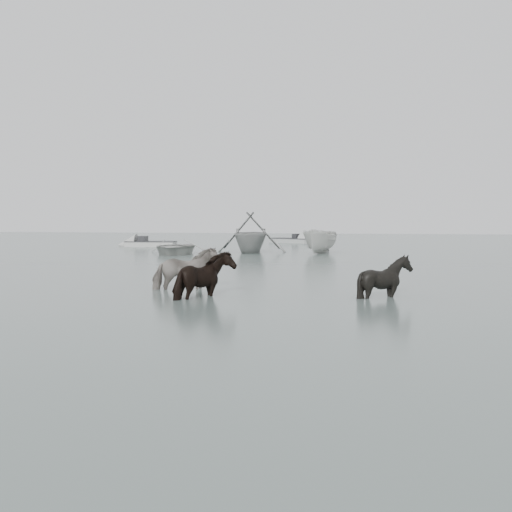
# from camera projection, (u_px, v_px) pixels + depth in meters

# --- Properties ---
(ground) EXTENTS (140.00, 140.00, 0.00)m
(ground) POSITION_uv_depth(u_px,v_px,m) (293.00, 301.00, 15.30)
(ground) COLOR #4B5955
(ground) RESTS_ON ground
(pony_pinto) EXTENTS (1.95, 1.51, 1.50)m
(pony_pinto) POSITION_uv_depth(u_px,v_px,m) (185.00, 263.00, 17.76)
(pony_pinto) COLOR black
(pony_pinto) RESTS_ON ground
(pony_dark) EXTENTS (1.28, 1.49, 1.50)m
(pony_dark) POSITION_uv_depth(u_px,v_px,m) (206.00, 268.00, 15.89)
(pony_dark) COLOR black
(pony_dark) RESTS_ON ground
(pony_black) EXTENTS (1.40, 1.27, 1.45)m
(pony_black) POSITION_uv_depth(u_px,v_px,m) (385.00, 268.00, 16.00)
(pony_black) COLOR black
(pony_black) RESTS_ON ground
(rowboat_lead) EXTENTS (3.93, 5.01, 0.94)m
(rowboat_lead) POSITION_uv_depth(u_px,v_px,m) (175.00, 246.00, 35.60)
(rowboat_lead) COLOR #BBBBB6
(rowboat_lead) RESTS_ON ground
(rowboat_trail) EXTENTS (4.72, 5.27, 2.49)m
(rowboat_trail) POSITION_uv_depth(u_px,v_px,m) (251.00, 231.00, 37.09)
(rowboat_trail) COLOR #979997
(rowboat_trail) RESTS_ON ground
(boat_small) EXTENTS (2.13, 4.11, 1.51)m
(boat_small) POSITION_uv_depth(u_px,v_px,m) (321.00, 240.00, 36.24)
(boat_small) COLOR silver
(boat_small) RESTS_ON ground
(skiff_outer) EXTENTS (4.94, 2.26, 0.75)m
(skiff_outer) POSITION_uv_depth(u_px,v_px,m) (151.00, 241.00, 45.11)
(skiff_outer) COLOR #AFAEAA
(skiff_outer) RESTS_ON ground
(skiff_mid) EXTENTS (5.43, 4.48, 0.75)m
(skiff_mid) POSITION_uv_depth(u_px,v_px,m) (293.00, 238.00, 52.19)
(skiff_mid) COLOR #A4A6A4
(skiff_mid) RESTS_ON ground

